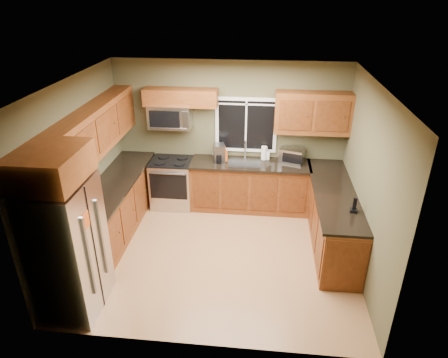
% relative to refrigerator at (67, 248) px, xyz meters
% --- Properties ---
extents(floor, '(4.20, 4.20, 0.00)m').
position_rel_refrigerator_xyz_m(floor, '(1.74, 1.30, -0.90)').
color(floor, '#9D6D45').
rests_on(floor, ground).
extents(ceiling, '(4.20, 4.20, 0.00)m').
position_rel_refrigerator_xyz_m(ceiling, '(1.74, 1.30, 1.80)').
color(ceiling, white).
rests_on(ceiling, back_wall).
extents(back_wall, '(4.20, 0.00, 4.20)m').
position_rel_refrigerator_xyz_m(back_wall, '(1.74, 3.10, 0.45)').
color(back_wall, brown).
rests_on(back_wall, ground).
extents(front_wall, '(4.20, 0.00, 4.20)m').
position_rel_refrigerator_xyz_m(front_wall, '(1.74, -0.50, 0.45)').
color(front_wall, brown).
rests_on(front_wall, ground).
extents(left_wall, '(0.00, 3.60, 3.60)m').
position_rel_refrigerator_xyz_m(left_wall, '(-0.36, 1.30, 0.45)').
color(left_wall, brown).
rests_on(left_wall, ground).
extents(right_wall, '(0.00, 3.60, 3.60)m').
position_rel_refrigerator_xyz_m(right_wall, '(3.84, 1.30, 0.45)').
color(right_wall, brown).
rests_on(right_wall, ground).
extents(window, '(1.12, 0.03, 1.02)m').
position_rel_refrigerator_xyz_m(window, '(2.04, 3.08, 0.65)').
color(window, white).
rests_on(window, back_wall).
extents(base_cabinets_left, '(0.60, 2.65, 0.90)m').
position_rel_refrigerator_xyz_m(base_cabinets_left, '(-0.06, 1.78, -0.45)').
color(base_cabinets_left, brown).
rests_on(base_cabinets_left, ground).
extents(countertop_left, '(0.65, 2.65, 0.04)m').
position_rel_refrigerator_xyz_m(countertop_left, '(-0.04, 1.78, 0.02)').
color(countertop_left, black).
rests_on(countertop_left, base_cabinets_left).
extents(base_cabinets_back, '(2.17, 0.60, 0.90)m').
position_rel_refrigerator_xyz_m(base_cabinets_back, '(2.15, 2.80, -0.45)').
color(base_cabinets_back, brown).
rests_on(base_cabinets_back, ground).
extents(countertop_back, '(2.17, 0.65, 0.04)m').
position_rel_refrigerator_xyz_m(countertop_back, '(2.15, 2.78, 0.02)').
color(countertop_back, black).
rests_on(countertop_back, base_cabinets_back).
extents(base_cabinets_peninsula, '(0.60, 2.52, 0.90)m').
position_rel_refrigerator_xyz_m(base_cabinets_peninsula, '(3.54, 1.84, -0.45)').
color(base_cabinets_peninsula, brown).
rests_on(base_cabinets_peninsula, ground).
extents(countertop_peninsula, '(0.65, 2.50, 0.04)m').
position_rel_refrigerator_xyz_m(countertop_peninsula, '(3.51, 1.85, 0.02)').
color(countertop_peninsula, black).
rests_on(countertop_peninsula, base_cabinets_peninsula).
extents(upper_cabinets_left, '(0.33, 2.65, 0.72)m').
position_rel_refrigerator_xyz_m(upper_cabinets_left, '(-0.20, 1.78, 0.96)').
color(upper_cabinets_left, brown).
rests_on(upper_cabinets_left, left_wall).
extents(upper_cabinets_back_left, '(1.30, 0.33, 0.30)m').
position_rel_refrigerator_xyz_m(upper_cabinets_back_left, '(0.89, 2.94, 1.17)').
color(upper_cabinets_back_left, brown).
rests_on(upper_cabinets_back_left, back_wall).
extents(upper_cabinets_back_right, '(1.30, 0.33, 0.72)m').
position_rel_refrigerator_xyz_m(upper_cabinets_back_right, '(3.19, 2.94, 0.96)').
color(upper_cabinets_back_right, brown).
rests_on(upper_cabinets_back_right, back_wall).
extents(upper_cabinet_over_fridge, '(0.72, 0.90, 0.38)m').
position_rel_refrigerator_xyz_m(upper_cabinet_over_fridge, '(-0.00, 0.00, 1.13)').
color(upper_cabinet_over_fridge, brown).
rests_on(upper_cabinet_over_fridge, left_wall).
extents(refrigerator, '(0.74, 0.90, 1.80)m').
position_rel_refrigerator_xyz_m(refrigerator, '(0.00, 0.00, 0.00)').
color(refrigerator, '#B7B7BC').
rests_on(refrigerator, ground).
extents(range, '(0.76, 0.69, 0.94)m').
position_rel_refrigerator_xyz_m(range, '(0.69, 2.77, -0.43)').
color(range, '#B7B7BC').
rests_on(range, ground).
extents(microwave, '(0.76, 0.41, 0.42)m').
position_rel_refrigerator_xyz_m(microwave, '(0.69, 2.91, 0.83)').
color(microwave, '#B7B7BC').
rests_on(microwave, back_wall).
extents(sink, '(0.60, 0.42, 0.36)m').
position_rel_refrigerator_xyz_m(sink, '(2.04, 2.79, 0.05)').
color(sink, slate).
rests_on(sink, countertop_back).
extents(toaster_oven, '(0.50, 0.44, 0.26)m').
position_rel_refrigerator_xyz_m(toaster_oven, '(2.89, 2.92, 0.17)').
color(toaster_oven, '#B7B7BC').
rests_on(toaster_oven, countertop_back).
extents(coffee_maker, '(0.24, 0.30, 0.32)m').
position_rel_refrigerator_xyz_m(coffee_maker, '(1.58, 2.79, 0.19)').
color(coffee_maker, slate).
rests_on(coffee_maker, countertop_back).
extents(kettle, '(0.15, 0.15, 0.25)m').
position_rel_refrigerator_xyz_m(kettle, '(1.55, 2.95, 0.16)').
color(kettle, '#B7B7BC').
rests_on(kettle, countertop_back).
extents(paper_towel_roll, '(0.13, 0.13, 0.27)m').
position_rel_refrigerator_xyz_m(paper_towel_roll, '(2.39, 2.98, 0.16)').
color(paper_towel_roll, white).
rests_on(paper_towel_roll, countertop_back).
extents(soap_bottle_a, '(0.14, 0.14, 0.29)m').
position_rel_refrigerator_xyz_m(soap_bottle_a, '(1.68, 2.80, 0.18)').
color(soap_bottle_a, '#D75014').
rests_on(soap_bottle_a, countertop_back).
extents(soap_bottle_b, '(0.10, 0.11, 0.21)m').
position_rel_refrigerator_xyz_m(soap_bottle_b, '(2.44, 3.00, 0.14)').
color(soap_bottle_b, white).
rests_on(soap_bottle_b, countertop_back).
extents(soap_bottle_c, '(0.14, 0.14, 0.15)m').
position_rel_refrigerator_xyz_m(soap_bottle_c, '(1.49, 3.00, 0.12)').
color(soap_bottle_c, white).
rests_on(soap_bottle_c, countertop_back).
extents(cordless_phone, '(0.11, 0.11, 0.22)m').
position_rel_refrigerator_xyz_m(cordless_phone, '(3.69, 1.22, 0.11)').
color(cordless_phone, black).
rests_on(cordless_phone, countertop_peninsula).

